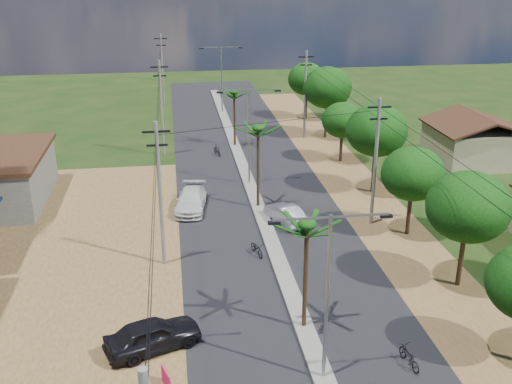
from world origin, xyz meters
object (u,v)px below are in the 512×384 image
(car_parked_dark, at_px, (153,335))
(roadside_sign, at_px, (166,379))
(car_white_far, at_px, (191,201))
(car_silver_mid, at_px, (285,214))
(moto_rider_east, at_px, (409,358))

(car_parked_dark, xyz_separation_m, roadside_sign, (0.58, -2.89, -0.34))
(car_white_far, bearing_deg, car_parked_dark, -89.64)
(car_silver_mid, relative_size, car_parked_dark, 0.88)
(car_silver_mid, relative_size, car_white_far, 0.80)
(moto_rider_east, bearing_deg, car_white_far, -74.26)
(car_white_far, xyz_separation_m, roadside_sign, (-1.92, -19.89, -0.29))
(car_parked_dark, bearing_deg, car_white_far, -30.15)
(moto_rider_east, xyz_separation_m, roadside_sign, (-11.04, 0.05, -0.01))
(car_white_far, xyz_separation_m, car_parked_dark, (-2.50, -17.00, 0.05))
(car_white_far, bearing_deg, moto_rider_east, -56.69)
(car_silver_mid, xyz_separation_m, car_parked_dark, (-9.00, -13.62, 0.12))
(car_silver_mid, relative_size, moto_rider_east, 2.35)
(car_parked_dark, relative_size, moto_rider_east, 2.67)
(car_parked_dark, relative_size, roadside_sign, 4.40)
(car_silver_mid, distance_m, moto_rider_east, 16.77)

